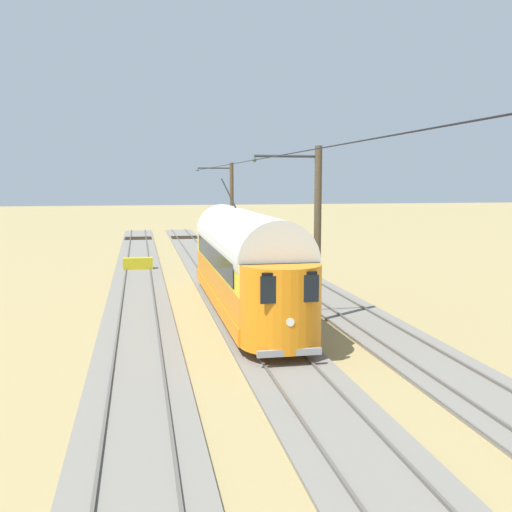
{
  "coord_description": "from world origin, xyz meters",
  "views": [
    {
      "loc": [
        4.2,
        25.96,
        5.5
      ],
      "look_at": [
        -0.73,
        1.0,
        2.26
      ],
      "focal_mm": 41.54,
      "sensor_mm": 36.0,
      "label": 1
    }
  ],
  "objects_px": {
    "vintage_streetcar": "(244,260)",
    "catenary_pole_foreground": "(231,208)",
    "catenary_pole_mid_near": "(316,232)",
    "track_end_bumper": "(138,264)"
  },
  "relations": [
    {
      "from": "catenary_pole_foreground",
      "to": "catenary_pole_mid_near",
      "type": "relative_size",
      "value": 1.0
    },
    {
      "from": "catenary_pole_mid_near",
      "to": "catenary_pole_foreground",
      "type": "bearing_deg",
      "value": -90.0
    },
    {
      "from": "vintage_streetcar",
      "to": "catenary_pole_mid_near",
      "type": "distance_m",
      "value": 3.57
    },
    {
      "from": "vintage_streetcar",
      "to": "catenary_pole_foreground",
      "type": "xyz_separation_m",
      "value": [
        -2.38,
        -18.97,
        1.31
      ]
    },
    {
      "from": "track_end_bumper",
      "to": "catenary_pole_mid_near",
      "type": "bearing_deg",
      "value": 113.87
    },
    {
      "from": "vintage_streetcar",
      "to": "track_end_bumper",
      "type": "xyz_separation_m",
      "value": [
        4.36,
        -12.91,
        -1.85
      ]
    },
    {
      "from": "catenary_pole_foreground",
      "to": "track_end_bumper",
      "type": "distance_m",
      "value": 9.6
    },
    {
      "from": "vintage_streetcar",
      "to": "catenary_pole_foreground",
      "type": "relative_size",
      "value": 2.28
    },
    {
      "from": "catenary_pole_foreground",
      "to": "track_end_bumper",
      "type": "xyz_separation_m",
      "value": [
        6.74,
        6.06,
        -3.16
      ]
    },
    {
      "from": "catenary_pole_mid_near",
      "to": "track_end_bumper",
      "type": "height_order",
      "value": "catenary_pole_mid_near"
    }
  ]
}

